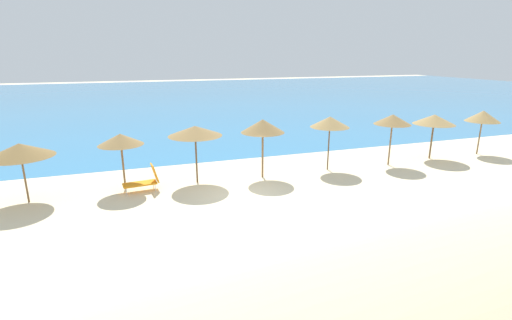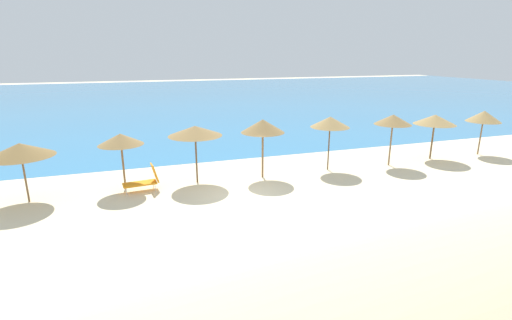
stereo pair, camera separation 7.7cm
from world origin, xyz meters
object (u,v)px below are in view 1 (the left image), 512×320
Objects in this scene: beach_umbrella_4 at (195,131)px; lounge_chair_0 at (145,180)px; beach_umbrella_3 at (121,140)px; beach_umbrella_8 at (434,120)px; beach_umbrella_7 at (393,120)px; beach_umbrella_6 at (330,122)px; beach_umbrella_5 at (263,126)px; beach_umbrella_2 at (20,150)px; beach_umbrella_9 at (483,116)px.

beach_umbrella_4 is 3.23m from lounge_chair_0.
beach_umbrella_3 is 0.94× the size of beach_umbrella_4.
beach_umbrella_7 is at bearing -173.90° from beach_umbrella_8.
beach_umbrella_5 is at bearing -178.82° from beach_umbrella_6.
beach_umbrella_5 is at bearing -95.16° from lounge_chair_0.
beach_umbrella_4 reaches higher than lounge_chair_0.
beach_umbrella_2 is 3.89m from beach_umbrella_3.
beach_umbrella_5 is 3.78m from beach_umbrella_6.
beach_umbrella_6 is at bearing 0.12° from beach_umbrella_2.
beach_umbrella_4 is at bearing 179.24° from beach_umbrella_8.
beach_umbrella_7 is 1.05× the size of beach_umbrella_9.
beach_umbrella_6 is 3.72m from beach_umbrella_7.
beach_umbrella_3 is 3.34m from beach_umbrella_4.
lounge_chair_0 is at bearing -179.85° from beach_umbrella_9.
beach_umbrella_5 is at bearing -0.26° from beach_umbrella_2.
beach_umbrella_4 is 1.05× the size of beach_umbrella_8.
beach_umbrella_8 is (6.94, 0.01, -0.25)m from beach_umbrella_6.
beach_umbrella_6 is 9.77m from lounge_chair_0.
beach_umbrella_9 is at bearing -1.05° from beach_umbrella_4.
beach_umbrella_3 is at bearing 177.35° from beach_umbrella_7.
beach_umbrella_7 is 1.08× the size of beach_umbrella_8.
beach_umbrella_4 reaches higher than beach_umbrella_8.
beach_umbrella_2 is 5.07m from lounge_chair_0.
beach_umbrella_8 is at bearing 0.12° from beach_umbrella_2.
beach_umbrella_7 is 13.40m from lounge_chair_0.
beach_umbrella_9 is at bearing 1.74° from beach_umbrella_7.
beach_umbrella_2 is at bearing -179.88° from beach_umbrella_6.
lounge_chair_0 is (-20.08, -0.05, -1.89)m from beach_umbrella_9.
beach_umbrella_4 is at bearing 175.15° from beach_umbrella_5.
lounge_chair_0 is at bearing -179.04° from beach_umbrella_5.
beach_umbrella_4 is 1.02× the size of beach_umbrella_9.
beach_umbrella_9 reaches higher than beach_umbrella_8.
beach_umbrella_4 reaches higher than beach_umbrella_9.
beach_umbrella_4 is 1.71× the size of lounge_chair_0.
beach_umbrella_6 reaches higher than beach_umbrella_7.
beach_umbrella_7 is 6.84m from beach_umbrella_9.
beach_umbrella_4 is at bearing 177.17° from beach_umbrella_7.
beach_umbrella_2 reaches higher than lounge_chair_0.
beach_umbrella_6 is (10.41, -0.32, 0.25)m from beach_umbrella_3.
beach_umbrella_7 is 1.76× the size of lounge_chair_0.
beach_umbrella_7 is (10.77, -0.53, 0.03)m from beach_umbrella_4.
beach_umbrella_4 is (7.21, 0.23, 0.28)m from beach_umbrella_2.
lounge_chair_0 is at bearing -29.54° from beach_umbrella_3.
beach_umbrella_9 is (10.54, -0.12, -0.22)m from beach_umbrella_6.
beach_umbrella_3 is 14.13m from beach_umbrella_7.
beach_umbrella_2 is 0.93× the size of beach_umbrella_4.
beach_umbrella_4 is 0.97× the size of beach_umbrella_7.
beach_umbrella_6 is at bearing 174.88° from beach_umbrella_7.
beach_umbrella_3 is 6.65m from beach_umbrella_5.
beach_umbrella_4 is at bearing 178.37° from beach_umbrella_6.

